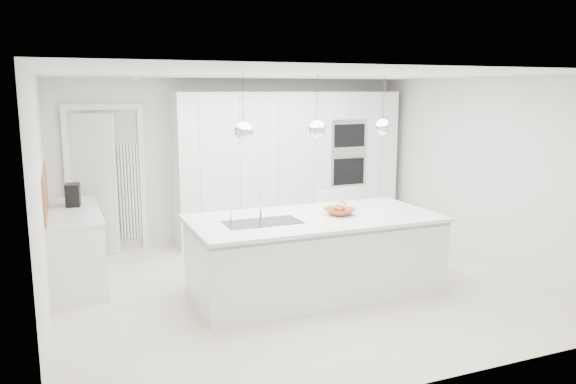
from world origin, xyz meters
name	(u,v)px	position (x,y,z in m)	size (l,w,h in m)	color
floor	(297,286)	(0.00, 0.00, 0.00)	(5.50, 5.50, 0.00)	beige
wall_back	(235,160)	(0.00, 2.50, 1.25)	(5.50, 5.50, 0.00)	silver
wall_left	(41,201)	(-2.75, 0.00, 1.25)	(5.00, 5.00, 0.00)	silver
ceiling	(298,74)	(0.00, 0.00, 2.50)	(5.50, 5.50, 0.00)	white
tall_cabinets	(289,166)	(0.80, 2.20, 1.15)	(3.60, 0.60, 2.30)	white
oven_stack	(349,153)	(1.70, 1.89, 1.35)	(0.62, 0.04, 1.05)	#A5A5A8
doorway_frame	(106,181)	(-1.95, 2.47, 1.02)	(1.11, 0.08, 2.13)	white
hallway_door	(88,184)	(-2.20, 2.42, 1.00)	(0.82, 0.04, 2.00)	white
radiator	(130,192)	(-1.63, 2.46, 0.85)	(0.32, 0.04, 1.40)	white
left_base_cabinets	(75,247)	(-2.45, 1.20, 0.43)	(0.60, 1.80, 0.86)	white
left_worktop	(73,211)	(-2.45, 1.20, 0.88)	(0.62, 1.82, 0.04)	white
oak_backsplash	(45,191)	(-2.74, 1.20, 1.15)	(0.02, 1.80, 0.50)	#995C2F
island_base	(316,257)	(0.10, -0.30, 0.43)	(2.80, 1.20, 0.86)	white
island_worktop	(314,218)	(0.10, -0.25, 0.88)	(2.84, 1.40, 0.04)	white
island_sink	(262,230)	(-0.55, -0.30, 0.82)	(0.84, 0.44, 0.18)	#3F3F42
island_tap	(260,205)	(-0.50, -0.10, 1.05)	(0.02, 0.02, 0.30)	white
pendant_left	(244,131)	(-0.75, -0.30, 1.90)	(0.20, 0.20, 0.20)	white
pendant_mid	(317,129)	(0.10, -0.30, 1.90)	(0.20, 0.20, 0.20)	white
pendant_right	(383,127)	(0.95, -0.30, 1.90)	(0.20, 0.20, 0.20)	white
fruit_bowl	(340,211)	(0.41, -0.28, 0.94)	(0.33, 0.33, 0.08)	#995C2F
espresso_machine	(73,195)	(-2.43, 1.44, 1.04)	(0.17, 0.26, 0.28)	black
bar_stool_left	(331,228)	(0.79, 0.69, 0.48)	(0.32, 0.44, 0.96)	white
bar_stool_right	(353,225)	(1.13, 0.69, 0.50)	(0.33, 0.45, 0.99)	white
apple_a	(343,210)	(0.43, -0.31, 0.97)	(0.07, 0.07, 0.07)	#B71F00
apple_b	(336,209)	(0.37, -0.27, 0.97)	(0.07, 0.07, 0.07)	#B71F00
banana_bunch	(341,205)	(0.41, -0.30, 1.02)	(0.21, 0.21, 0.03)	yellow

